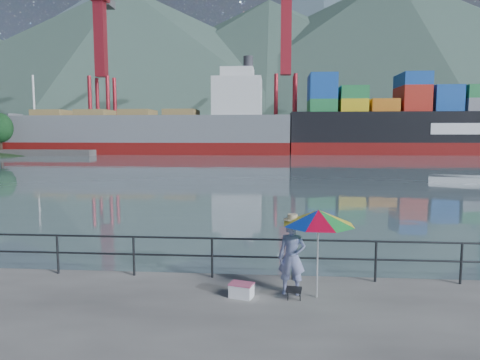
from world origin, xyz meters
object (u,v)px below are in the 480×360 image
object	(u,v)px
fisherman	(292,257)
beach_umbrella	(318,217)
cooler_bag	(241,291)
bulk_carrier	(158,131)
container_ship	(458,122)

from	to	relation	value
fisherman	beach_umbrella	world-z (taller)	beach_umbrella
cooler_bag	bulk_carrier	xyz separation A→B (m)	(-21.43, 72.38, 3.94)
cooler_bag	bulk_carrier	size ratio (longest dim) A/B	0.01
beach_umbrella	bulk_carrier	distance (m)	75.89
cooler_bag	container_ship	xyz separation A→B (m)	(35.31, 74.92, 5.69)
cooler_bag	fisherman	bearing A→B (deg)	30.78
beach_umbrella	cooler_bag	bearing A→B (deg)	-175.96
fisherman	cooler_bag	xyz separation A→B (m)	(-1.11, -0.30, -0.69)
fisherman	container_ship	distance (m)	82.24
fisherman	cooler_bag	bearing A→B (deg)	-156.59
fisherman	container_ship	world-z (taller)	container_ship
beach_umbrella	cooler_bag	distance (m)	2.34
beach_umbrella	container_ship	size ratio (longest dim) A/B	0.04
bulk_carrier	container_ship	bearing A→B (deg)	2.56
fisherman	beach_umbrella	xyz separation A→B (m)	(0.55, -0.18, 0.95)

